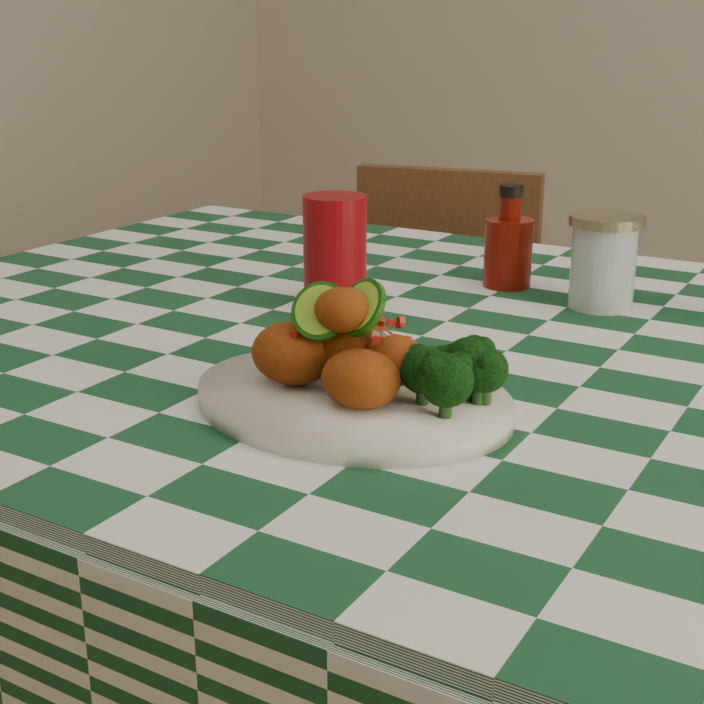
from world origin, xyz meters
The scene contains 8 objects.
dining_table centered at (0.00, 0.00, 0.39)m, with size 1.66×1.06×0.79m, color #164726, non-canonical shape.
plate centered at (-0.06, -0.23, 0.80)m, with size 0.30×0.24×0.02m, color silver, non-canonical shape.
fried_chicken_pile centered at (-0.06, -0.23, 0.85)m, with size 0.15×0.11×0.10m, color #8B360D, non-canonical shape.
broccoli_side centered at (0.04, -0.21, 0.83)m, with size 0.07×0.07×0.06m, color black, non-canonical shape.
red_tumbler centered at (-0.25, 0.06, 0.85)m, with size 0.08×0.08×0.14m, color maroon.
ketchup_bottle centered at (-0.10, 0.25, 0.85)m, with size 0.06×0.06×0.13m, color #6C0E05, non-canonical shape.
mason_jar centered at (0.03, 0.22, 0.84)m, with size 0.09×0.09×0.11m, color #B2BCBA, non-canonical shape.
wooden_chair_left centered at (-0.45, 0.69, 0.42)m, with size 0.38×0.40×0.84m, color #472814, non-canonical shape.
Camera 1 is at (0.37, -0.94, 1.13)m, focal length 50.00 mm.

